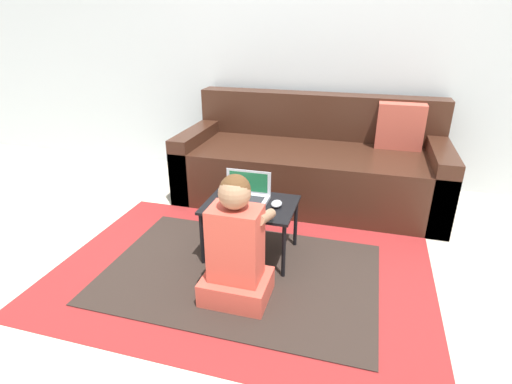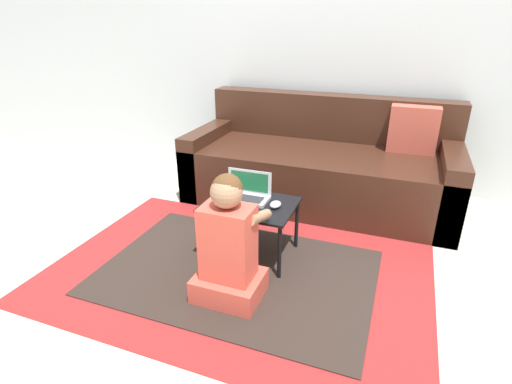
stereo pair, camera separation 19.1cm
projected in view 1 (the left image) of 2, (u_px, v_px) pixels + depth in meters
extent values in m
plane|color=beige|center=(248.00, 273.00, 2.41)|extent=(16.00, 16.00, 0.00)
cube|color=silver|center=(306.00, 39.00, 3.45)|extent=(9.00, 0.06, 2.50)
cube|color=maroon|center=(240.00, 273.00, 2.41)|extent=(2.24, 1.50, 0.01)
cube|color=#2D231E|center=(240.00, 272.00, 2.41)|extent=(1.61, 1.08, 0.00)
cube|color=#381E14|center=(309.00, 173.00, 3.34)|extent=(2.11, 0.93, 0.45)
cube|color=#381E14|center=(318.00, 115.00, 3.49)|extent=(2.11, 0.21, 0.38)
cube|color=#381E14|center=(201.00, 157.00, 3.56)|extent=(0.16, 0.93, 0.55)
cube|color=#381E14|center=(436.00, 180.00, 3.07)|extent=(0.16, 0.93, 0.55)
cube|color=#B24C3D|center=(400.00, 126.00, 3.18)|extent=(0.36, 0.14, 0.36)
cube|color=black|center=(250.00, 205.00, 2.46)|extent=(0.56, 0.42, 0.02)
cylinder|color=black|center=(202.00, 240.00, 2.43)|extent=(0.02, 0.02, 0.35)
cylinder|color=black|center=(284.00, 252.00, 2.31)|extent=(0.02, 0.02, 0.35)
cylinder|color=black|center=(223.00, 213.00, 2.76)|extent=(0.02, 0.02, 0.35)
cylinder|color=black|center=(296.00, 223.00, 2.63)|extent=(0.02, 0.02, 0.35)
cube|color=#B7BCC6|center=(245.00, 199.00, 2.50)|extent=(0.29, 0.16, 0.02)
cube|color=#28282D|center=(244.00, 198.00, 2.48)|extent=(0.24, 0.10, 0.00)
cube|color=#B7BCC6|center=(249.00, 182.00, 2.53)|extent=(0.29, 0.01, 0.15)
cube|color=#196038|center=(248.00, 182.00, 2.53)|extent=(0.25, 0.00, 0.13)
ellipsoid|color=#B2B7C1|center=(277.00, 204.00, 2.42)|extent=(0.06, 0.09, 0.03)
cube|color=#CC4C3D|center=(237.00, 287.00, 2.17)|extent=(0.36, 0.29, 0.14)
cube|color=#CC4C3D|center=(236.00, 244.00, 2.06)|extent=(0.27, 0.19, 0.41)
sphere|color=#9E7556|center=(234.00, 193.00, 1.95)|extent=(0.16, 0.16, 0.16)
sphere|color=brown|center=(235.00, 190.00, 1.95)|extent=(0.16, 0.16, 0.16)
cylinder|color=#9E7556|center=(221.00, 211.00, 2.16)|extent=(0.06, 0.27, 0.14)
cylinder|color=#9E7556|center=(265.00, 217.00, 2.10)|extent=(0.06, 0.27, 0.14)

